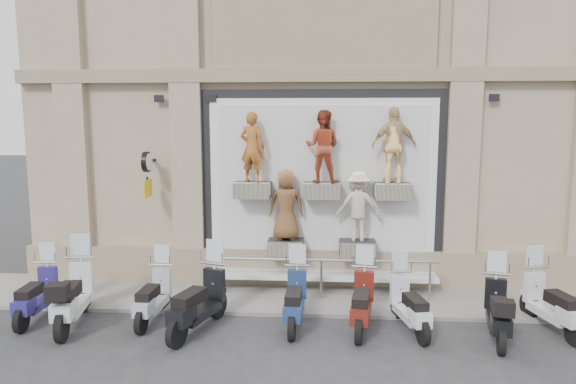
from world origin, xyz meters
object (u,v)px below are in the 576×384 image
Objects in this scene: scooter_c at (153,287)px; scooter_i at (553,293)px; scooter_g at (410,295)px; clock_sign_bracket at (147,168)px; guard_rail at (321,280)px; scooter_a at (36,285)px; scooter_d at (198,290)px; scooter_h at (499,299)px; scooter_f at (362,291)px; scooter_e at (295,289)px; scooter_b at (72,284)px.

scooter_i reaches higher than scooter_c.
clock_sign_bracket is at bearing 147.64° from scooter_g.
guard_rail is 3.52m from scooter_c.
guard_rail is at bearing 124.62° from scooter_g.
scooter_d is at bearing -10.93° from scooter_a.
scooter_d is 1.10× the size of scooter_h.
scooter_f is 1.07× the size of scooter_g.
scooter_i is (4.74, 0.08, 0.02)m from scooter_e.
guard_rail is 2.51× the size of scooter_b.
scooter_h is at bearing -171.93° from scooter_i.
clock_sign_bracket is 3.45m from scooter_d.
scooter_c is at bearing -170.96° from scooter_h.
clock_sign_bracket reaches higher than guard_rail.
scooter_b is 1.47m from scooter_c.
scooter_a is (-1.64, -1.89, -2.10)m from clock_sign_bracket.
scooter_d is at bearing -165.49° from scooter_f.
guard_rail is at bearing -6.84° from clock_sign_bracket.
scooter_d is at bearing -21.76° from scooter_c.
clock_sign_bracket is 0.60× the size of scooter_g.
scooter_h is (7.04, -2.21, -2.07)m from clock_sign_bracket.
scooter_e reaches higher than scooter_c.
scooter_g is (4.87, -0.14, -0.00)m from scooter_c.
clock_sign_bracket is at bearing 175.10° from scooter_h.
scooter_f is at bearing 0.39° from scooter_c.
scooter_b is 8.93m from scooter_i.
clock_sign_bracket is 5.45m from scooter_f.
scooter_b is 1.12× the size of scooter_f.
scooter_a is 5.04m from scooter_e.
scooter_h is (3.63, -0.33, 0.01)m from scooter_e.
clock_sign_bracket reaches higher than scooter_f.
scooter_h is at bearing -3.42° from scooter_e.
clock_sign_bracket reaches higher than scooter_i.
scooter_c reaches higher than scooter_g.
clock_sign_bracket is 0.59× the size of scooter_a.
guard_rail is 4.96× the size of clock_sign_bracket.
scooter_e is (5.04, 0.01, 0.02)m from scooter_a.
scooter_g is 1.53m from scooter_h.
scooter_e is (3.41, -1.88, -2.08)m from clock_sign_bracket.
scooter_i is (4.24, -1.33, 0.27)m from guard_rail.
guard_rail is at bearing 24.77° from scooter_c.
scooter_a is 0.97× the size of scooter_e.
scooter_a reaches higher than guard_rail.
scooter_i is at bearing 32.88° from scooter_h.
scooter_c is at bearing -173.34° from scooter_f.
scooter_e is at bearing 168.70° from scooter_i.
clock_sign_bracket is at bearing 155.26° from scooter_i.
scooter_a is 8.68m from scooter_h.
scooter_f reaches higher than scooter_a.
scooter_g is at bearing -5.08° from scooter_a.
scooter_b reaches higher than guard_rail.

